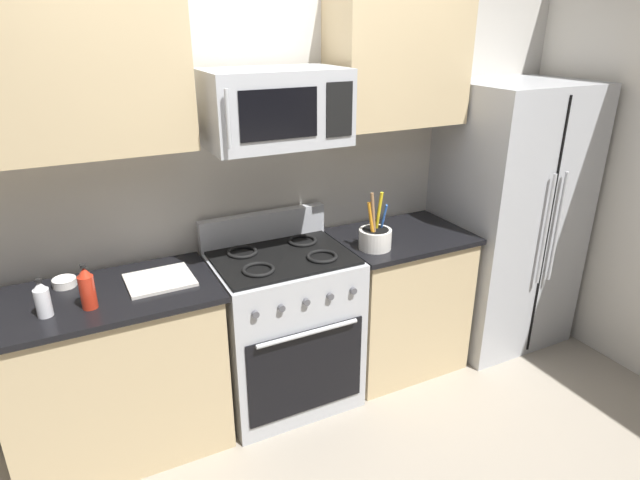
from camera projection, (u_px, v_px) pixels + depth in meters
The scene contains 14 objects.
ground_plane at pixel (338, 471), 2.71m from camera, with size 16.00×16.00×0.00m, color gray.
wall_back at pixel (255, 173), 3.07m from camera, with size 8.00×0.10×2.60m, color beige.
counter_left at pixel (117, 373), 2.71m from camera, with size 1.06×0.60×0.91m.
range_oven at pixel (284, 327), 3.08m from camera, with size 0.76×0.64×1.09m.
counter_right at pixel (398, 300), 3.42m from camera, with size 0.80×0.60×0.91m.
refrigerator at pixel (507, 218), 3.59m from camera, with size 0.84×0.71×1.77m.
microwave at pixel (275, 108), 2.64m from camera, with size 0.70×0.44×0.37m.
upper_cabinets_left at pixel (62, 69), 2.27m from camera, with size 1.05×0.34×0.74m.
upper_cabinets_right at pixel (398, 58), 2.99m from camera, with size 0.79×0.34×0.74m.
utensil_crock at pixel (375, 237), 3.02m from camera, with size 0.19×0.19×0.34m.
cutting_board at pixel (160, 280), 2.66m from camera, with size 0.32×0.28×0.02m, color silver.
bottle_vinegar at pixel (42, 299), 2.32m from camera, with size 0.07×0.07×0.18m.
bottle_hot_sauce at pixel (87, 288), 2.38m from camera, with size 0.07×0.07×0.21m.
prep_bowl at pixel (64, 282), 2.60m from camera, with size 0.11×0.11×0.04m.
Camera 1 is at (-1.01, -1.80, 2.11)m, focal length 30.04 mm.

